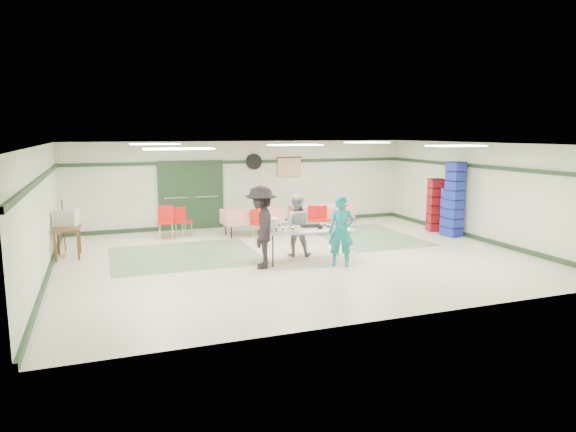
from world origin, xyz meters
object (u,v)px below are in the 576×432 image
object	(u,v)px
dining_table_a	(321,212)
chair_a	(324,217)
volunteer_dark	(261,227)
chair_c	(347,216)
crate_stack_blue_a	(451,212)
serving_table	(307,231)
dining_table_b	(252,216)
office_printer	(67,217)
printer_table	(67,231)
chair_loose_b	(166,219)
crate_stack_red	(435,205)
crate_stack_blue_b	(454,199)
chair_d	(258,221)
volunteer_grey	(296,225)
chair_loose_a	(182,219)
volunteer_teal	(341,231)
chair_b	(314,217)
broom	(64,227)

from	to	relation	value
dining_table_a	chair_a	bearing A→B (deg)	-97.78
volunteer_dark	chair_c	distance (m)	4.78
chair_a	crate_stack_blue_a	bearing A→B (deg)	-43.88
serving_table	dining_table_b	bearing A→B (deg)	101.19
chair_a	office_printer	distance (m)	6.99
chair_c	printer_table	world-z (taller)	chair_c
chair_loose_b	office_printer	bearing A→B (deg)	-143.13
chair_loose_b	crate_stack_red	xyz separation A→B (m)	(7.81, -1.66, 0.23)
crate_stack_blue_b	office_printer	bearing A→B (deg)	172.80
volunteer_dark	chair_c	size ratio (longest dim) A/B	2.27
office_printer	chair_c	bearing A→B (deg)	16.96
dining_table_a	printer_table	size ratio (longest dim) A/B	2.06
chair_a	chair_d	distance (m)	2.03
chair_d	printer_table	bearing A→B (deg)	169.76
dining_table_b	volunteer_grey	bearing A→B (deg)	-86.94
volunteer_dark	chair_loose_a	xyz separation A→B (m)	(-1.11, 4.11, -0.40)
volunteer_teal	printer_table	world-z (taller)	volunteer_teal
dining_table_a	dining_table_b	xyz separation A→B (m)	(-2.20, -0.00, -0.00)
chair_b	dining_table_b	bearing A→B (deg)	-175.17
crate_stack_blue_a	chair_loose_b	bearing A→B (deg)	162.89
chair_loose_a	printer_table	xyz separation A→B (m)	(-2.96, -1.61, 0.13)
chair_d	serving_table	bearing A→B (deg)	-100.70
volunteer_teal	chair_d	distance (m)	3.65
volunteer_dark	crate_stack_blue_a	size ratio (longest dim) A/B	1.31
chair_loose_b	crate_stack_blue_a	size ratio (longest dim) A/B	0.66
dining_table_b	crate_stack_red	distance (m)	5.55
broom	chair_loose_b	bearing A→B (deg)	19.94
volunteer_teal	printer_table	distance (m)	6.52
volunteer_grey	dining_table_a	xyz separation A→B (m)	(1.93, 2.84, -0.19)
volunteer_teal	volunteer_grey	xyz separation A→B (m)	(-0.59, 1.27, -0.04)
volunteer_dark	dining_table_a	distance (m)	4.77
dining_table_a	crate_stack_blue_b	bearing A→B (deg)	-27.48
volunteer_dark	serving_table	bearing A→B (deg)	117.83
printer_table	dining_table_b	bearing A→B (deg)	13.80
chair_c	crate_stack_blue_a	size ratio (longest dim) A/B	0.58
chair_loose_a	crate_stack_red	size ratio (longest dim) A/B	0.53
crate_stack_blue_a	dining_table_a	bearing A→B (deg)	146.27
volunteer_grey	broom	distance (m)	5.61
volunteer_teal	chair_a	distance (m)	3.74
crate_stack_blue_a	office_printer	distance (m)	10.37
volunteer_teal	dining_table_a	size ratio (longest dim) A/B	0.80
volunteer_grey	dining_table_b	xyz separation A→B (m)	(-0.27, 2.84, -0.19)
office_printer	chair_a	bearing A→B (deg)	17.25
chair_loose_b	crate_stack_red	size ratio (longest dim) A/B	0.58
chair_c	chair_d	size ratio (longest dim) A/B	0.96
volunteer_grey	chair_c	size ratio (longest dim) A/B	1.88
office_printer	chair_loose_a	bearing A→B (deg)	39.76
volunteer_grey	chair_loose_a	size ratio (longest dim) A/B	1.79
chair_a	chair_loose_a	distance (m)	4.14
chair_a	broom	xyz separation A→B (m)	(-7.05, -0.38, 0.21)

